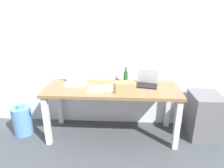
# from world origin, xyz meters

# --- Properties ---
(ground_plane) EXTENTS (8.00, 8.00, 0.00)m
(ground_plane) POSITION_xyz_m (0.00, 0.00, 0.00)
(ground_plane) COLOR #42474C
(back_wall) EXTENTS (5.20, 0.08, 2.60)m
(back_wall) POSITION_xyz_m (0.00, 0.40, 1.30)
(back_wall) COLOR white
(back_wall) RESTS_ON ground
(desk) EXTENTS (1.83, 0.68, 0.75)m
(desk) POSITION_xyz_m (0.00, 0.00, 0.64)
(desk) COLOR olive
(desk) RESTS_ON ground
(laptop_left) EXTENTS (0.32, 0.28, 0.22)m
(laptop_left) POSITION_xyz_m (-0.53, 0.12, 0.79)
(laptop_left) COLOR silver
(laptop_left) RESTS_ON desk
(laptop_right) EXTENTS (0.34, 0.29, 0.22)m
(laptop_right) POSITION_xyz_m (0.48, 0.11, 0.79)
(laptop_right) COLOR black
(laptop_right) RESTS_ON desk
(beer_bottle) EXTENTS (0.06, 0.06, 0.24)m
(beer_bottle) POSITION_xyz_m (0.19, 0.23, 0.84)
(beer_bottle) COLOR #1E5123
(beer_bottle) RESTS_ON desk
(computer_mouse) EXTENTS (0.10, 0.12, 0.03)m
(computer_mouse) POSITION_xyz_m (0.02, 0.12, 0.76)
(computer_mouse) COLOR silver
(computer_mouse) RESTS_ON desk
(cardboard_box) EXTENTS (0.30, 0.22, 0.12)m
(cardboard_box) POSITION_xyz_m (0.17, -0.11, 0.81)
(cardboard_box) COLOR tan
(cardboard_box) RESTS_ON desk
(paper_sheet_center) EXTENTS (0.22, 0.30, 0.00)m
(paper_sheet_center) POSITION_xyz_m (0.02, -0.02, 0.75)
(paper_sheet_center) COLOR white
(paper_sheet_center) RESTS_ON desk
(paper_yellow_folder) EXTENTS (0.22, 0.30, 0.00)m
(paper_yellow_folder) POSITION_xyz_m (-0.21, -0.07, 0.75)
(paper_yellow_folder) COLOR #F4E06B
(paper_yellow_folder) RESTS_ON desk
(water_cooler_jug) EXTENTS (0.27, 0.27, 0.47)m
(water_cooler_jug) POSITION_xyz_m (-1.32, -0.05, 0.22)
(water_cooler_jug) COLOR #598CC6
(water_cooler_jug) RESTS_ON ground
(filing_cabinet) EXTENTS (0.40, 0.48, 0.64)m
(filing_cabinet) POSITION_xyz_m (1.32, 0.06, 0.32)
(filing_cabinet) COLOR slate
(filing_cabinet) RESTS_ON ground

